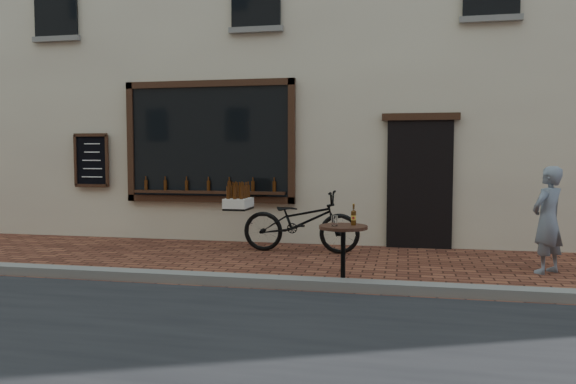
# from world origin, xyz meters

# --- Properties ---
(ground) EXTENTS (90.00, 90.00, 0.00)m
(ground) POSITION_xyz_m (0.00, 0.00, 0.00)
(ground) COLOR #4C2318
(ground) RESTS_ON ground
(kerb) EXTENTS (90.00, 0.25, 0.12)m
(kerb) POSITION_xyz_m (0.00, 0.20, 0.06)
(kerb) COLOR slate
(kerb) RESTS_ON ground
(shop_building) EXTENTS (28.00, 6.20, 10.00)m
(shop_building) POSITION_xyz_m (0.00, 6.50, 5.00)
(shop_building) COLOR beige
(shop_building) RESTS_ON ground
(cargo_bicycle) EXTENTS (2.25, 0.70, 1.10)m
(cargo_bicycle) POSITION_xyz_m (-0.06, 2.63, 0.52)
(cargo_bicycle) COLOR black
(cargo_bicycle) RESTS_ON ground
(bistro_table) EXTENTS (0.59, 0.59, 1.02)m
(bistro_table) POSITION_xyz_m (0.93, 0.35, 0.54)
(bistro_table) COLOR black
(bistro_table) RESTS_ON ground
(pedestrian) EXTENTS (0.63, 0.62, 1.47)m
(pedestrian) POSITION_xyz_m (3.57, 1.73, 0.73)
(pedestrian) COLOR slate
(pedestrian) RESTS_ON ground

